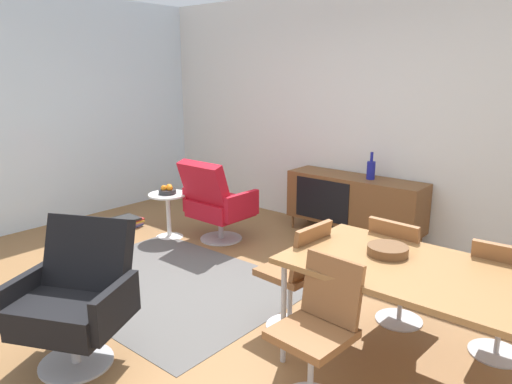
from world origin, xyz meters
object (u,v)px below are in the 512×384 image
sideboard (354,201)px  dining_chair_back_left (399,267)px  dining_chair_near_window (297,271)px  armchair_black_shell (76,295)px  dining_table (419,275)px  lounge_chair_red (216,201)px  wooden_bowl_on_table (388,250)px  magazine_stack (125,223)px  vase_cobalt (371,170)px  side_table_round (168,210)px  dining_chair_front_left (319,327)px  dining_chair_back_right (503,295)px  fruit_bowl (168,190)px

sideboard → dining_chair_back_left: bearing=-51.6°
dining_chair_near_window → armchair_black_shell: 1.52m
dining_table → armchair_black_shell: bearing=-145.3°
lounge_chair_red → dining_chair_back_left: bearing=-10.4°
lounge_chair_red → wooden_bowl_on_table: bearing=-20.3°
dining_chair_near_window → magazine_stack: size_ratio=2.14×
armchair_black_shell → magazine_stack: (-2.12, 1.82, -0.40)m
sideboard → vase_cobalt: vase_cobalt is taller
sideboard → dining_chair_back_left: (1.22, -1.54, 0.03)m
vase_cobalt → dining_chair_near_window: bearing=-76.6°
lounge_chair_red → side_table_round: size_ratio=1.82×
dining_table → dining_chair_front_left: bearing=-121.7°
dining_chair_near_window → dining_chair_front_left: bearing=-45.6°
wooden_bowl_on_table → magazine_stack: (-3.66, 0.51, -0.71)m
dining_chair_back_left → lounge_chair_red: size_ratio=0.90×
dining_chair_back_left → armchair_black_shell: 2.29m
dining_table → side_table_round: bearing=167.3°
side_table_round → vase_cobalt: bearing=36.9°
dining_chair_back_left → armchair_black_shell: size_ratio=0.90×
dining_chair_back_left → wooden_bowl_on_table: bearing=-77.4°
dining_chair_back_left → dining_chair_near_window: 0.78m
vase_cobalt → dining_chair_front_left: bearing=-68.6°
dining_chair_front_left → vase_cobalt: bearing=111.4°
wooden_bowl_on_table → dining_chair_near_window: dining_chair_near_window is taller
side_table_round → dining_table: bearing=-12.7°
armchair_black_shell → lounge_chair_red: bearing=112.4°
dining_chair_front_left → wooden_bowl_on_table: bearing=81.2°
magazine_stack → side_table_round: bearing=11.4°
dining_chair_back_right → armchair_black_shell: armchair_black_shell is taller
side_table_round → dining_chair_front_left: bearing=-24.1°
armchair_black_shell → fruit_bowl: (-1.44, 1.96, 0.09)m
sideboard → armchair_black_shell: armchair_black_shell is taller
dining_chair_front_left → side_table_round: bearing=155.9°
dining_table → fruit_bowl: 3.30m
vase_cobalt → wooden_bowl_on_table: bearing=-60.5°
dining_table → lounge_chair_red: size_ratio=1.69×
wooden_bowl_on_table → dining_chair_front_left: size_ratio=0.30×
vase_cobalt → magazine_stack: vase_cobalt is taller
vase_cobalt → lounge_chair_red: (-1.31, -1.11, -0.36)m
dining_table → dining_chair_front_left: 0.70m
dining_chair_back_left → dining_table: bearing=-57.7°
dining_chair_front_left → magazine_stack: dining_chair_front_left is taller
sideboard → fruit_bowl: size_ratio=8.00×
sideboard → magazine_stack: (-2.33, -1.51, -0.38)m
dining_chair_back_right → lounge_chair_red: (-3.05, 0.43, -0.00)m
wooden_bowl_on_table → dining_chair_front_left: 0.71m
dining_chair_back_left → dining_chair_back_right: same height
sideboard → wooden_bowl_on_table: (1.33, -2.02, 0.33)m
sideboard → side_table_round: size_ratio=3.08×
vase_cobalt → dining_table: (1.39, -2.10, -0.13)m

